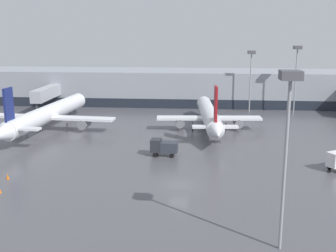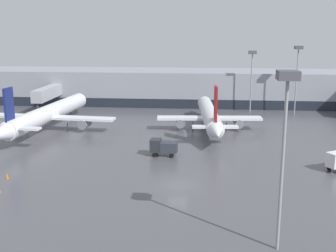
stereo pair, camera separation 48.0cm
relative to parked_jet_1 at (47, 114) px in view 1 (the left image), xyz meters
The scene contains 9 objects.
ground_plane 39.94m from the parked_jet_1, 45.25° to the right, with size 320.00×320.00×0.00m, color #4C4C51.
terminal_building 43.81m from the parked_jet_1, 50.01° to the left, with size 160.00×29.87×9.00m.
parked_jet_1 is the anchor object (origin of this frame).
parked_jet_3 32.35m from the parked_jet_1, ahead, with size 21.06×35.17×10.43m.
service_truck_1 29.33m from the parked_jet_1, 32.07° to the right, with size 4.41×2.28×2.72m.
traffic_cone_3 28.57m from the parked_jet_1, 80.48° to the right, with size 0.40×0.40×0.77m.
apron_light_mast_1 59.00m from the parked_jet_1, 48.84° to the right, with size 1.80×1.80×16.50m.
apron_light_mast_2 57.23m from the parked_jet_1, 21.46° to the left, with size 1.80×1.80×16.11m.
apron_light_mast_4 48.80m from the parked_jet_1, 28.26° to the left, with size 1.80×1.80×14.85m.
Camera 1 is at (2.90, -51.76, 19.91)m, focal length 45.00 mm.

